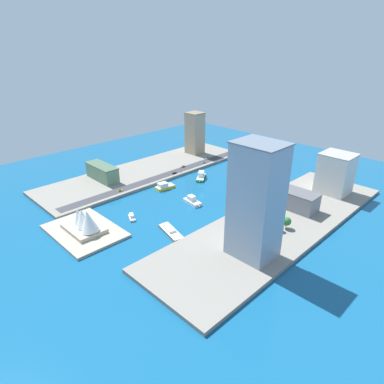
{
  "coord_description": "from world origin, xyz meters",
  "views": [
    {
      "loc": [
        -196.74,
        207.66,
        131.13
      ],
      "look_at": [
        6.97,
        6.2,
        1.66
      ],
      "focal_mm": 31.31,
      "sensor_mm": 36.0,
      "label": 1
    }
  ],
  "objects_px": {
    "opera_landmark": "(85,222)",
    "pickup_red": "(183,166)",
    "hotel_broad_white": "(335,173)",
    "sedan_silver": "(204,163)",
    "suv_black": "(174,173)",
    "water_taxi_orange": "(240,164)",
    "van_white": "(208,158)",
    "ferry_yellow_fast": "(165,186)",
    "taxi_yellow_cab": "(120,190)",
    "terminal_long_green": "(102,172)",
    "ferry_green_doubledeck": "(201,176)",
    "catamaran_blue": "(254,169)",
    "ferry_white_commuter": "(192,201)",
    "yacht_sleek_gray": "(132,217)",
    "traffic_light_waterfront": "(181,169)",
    "warehouse_low_gray": "(299,201)",
    "barge_flat_brown": "(171,231)",
    "tower_tall_glass": "(256,202)",
    "sailboat_small_white": "(255,181)"
  },
  "relations": [
    {
      "from": "opera_landmark",
      "to": "pickup_red",
      "type": "bearing_deg",
      "value": -71.61
    },
    {
      "from": "hotel_broad_white",
      "to": "sedan_silver",
      "type": "bearing_deg",
      "value": 11.22
    },
    {
      "from": "opera_landmark",
      "to": "suv_black",
      "type": "bearing_deg",
      "value": -72.12
    },
    {
      "from": "water_taxi_orange",
      "to": "van_white",
      "type": "xyz_separation_m",
      "value": [
        36.12,
        15.09,
        2.45
      ]
    },
    {
      "from": "ferry_yellow_fast",
      "to": "taxi_yellow_cab",
      "type": "bearing_deg",
      "value": 62.36
    },
    {
      "from": "terminal_long_green",
      "to": "taxi_yellow_cab",
      "type": "distance_m",
      "value": 38.95
    },
    {
      "from": "water_taxi_orange",
      "to": "ferry_green_doubledeck",
      "type": "height_order",
      "value": "ferry_green_doubledeck"
    },
    {
      "from": "catamaran_blue",
      "to": "ferry_white_commuter",
      "type": "xyz_separation_m",
      "value": [
        -10.32,
        106.78,
        0.92
      ]
    },
    {
      "from": "yacht_sleek_gray",
      "to": "hotel_broad_white",
      "type": "distance_m",
      "value": 186.78
    },
    {
      "from": "terminal_long_green",
      "to": "suv_black",
      "type": "xyz_separation_m",
      "value": [
        -39.9,
        -61.93,
        -6.68
      ]
    },
    {
      "from": "traffic_light_waterfront",
      "to": "ferry_yellow_fast",
      "type": "bearing_deg",
      "value": 112.65
    },
    {
      "from": "warehouse_low_gray",
      "to": "barge_flat_brown",
      "type": "bearing_deg",
      "value": 62.77
    },
    {
      "from": "ferry_green_doubledeck",
      "to": "opera_landmark",
      "type": "bearing_deg",
      "value": 96.2
    },
    {
      "from": "hotel_broad_white",
      "to": "terminal_long_green",
      "type": "bearing_deg",
      "value": 37.33
    },
    {
      "from": "yacht_sleek_gray",
      "to": "tower_tall_glass",
      "type": "height_order",
      "value": "tower_tall_glass"
    },
    {
      "from": "barge_flat_brown",
      "to": "suv_black",
      "type": "bearing_deg",
      "value": -43.42
    },
    {
      "from": "ferry_yellow_fast",
      "to": "yacht_sleek_gray",
      "type": "relative_size",
      "value": 1.68
    },
    {
      "from": "barge_flat_brown",
      "to": "ferry_yellow_fast",
      "type": "bearing_deg",
      "value": -37.3
    },
    {
      "from": "barge_flat_brown",
      "to": "ferry_green_doubledeck",
      "type": "bearing_deg",
      "value": -58.14
    },
    {
      "from": "hotel_broad_white",
      "to": "pickup_red",
      "type": "xyz_separation_m",
      "value": [
        146.23,
        53.16,
        -17.66
      ]
    },
    {
      "from": "barge_flat_brown",
      "to": "tower_tall_glass",
      "type": "relative_size",
      "value": 0.38
    },
    {
      "from": "sailboat_small_white",
      "to": "warehouse_low_gray",
      "type": "height_order",
      "value": "warehouse_low_gray"
    },
    {
      "from": "ferry_green_doubledeck",
      "to": "yacht_sleek_gray",
      "type": "bearing_deg",
      "value": 101.34
    },
    {
      "from": "sedan_silver",
      "to": "water_taxi_orange",
      "type": "bearing_deg",
      "value": -134.08
    },
    {
      "from": "catamaran_blue",
      "to": "pickup_red",
      "type": "height_order",
      "value": "pickup_red"
    },
    {
      "from": "ferry_yellow_fast",
      "to": "hotel_broad_white",
      "type": "distance_m",
      "value": 159.33
    },
    {
      "from": "warehouse_low_gray",
      "to": "pickup_red",
      "type": "bearing_deg",
      "value": -0.62
    },
    {
      "from": "taxi_yellow_cab",
      "to": "warehouse_low_gray",
      "type": "bearing_deg",
      "value": -147.59
    },
    {
      "from": "ferry_yellow_fast",
      "to": "pickup_red",
      "type": "height_order",
      "value": "ferry_yellow_fast"
    },
    {
      "from": "opera_landmark",
      "to": "van_white",
      "type": "bearing_deg",
      "value": -75.34
    },
    {
      "from": "water_taxi_orange",
      "to": "opera_landmark",
      "type": "distance_m",
      "value": 201.22
    },
    {
      "from": "warehouse_low_gray",
      "to": "hotel_broad_white",
      "type": "bearing_deg",
      "value": -94.71
    },
    {
      "from": "sailboat_small_white",
      "to": "sedan_silver",
      "type": "distance_m",
      "value": 70.54
    },
    {
      "from": "traffic_light_waterfront",
      "to": "terminal_long_green",
      "type": "bearing_deg",
      "value": 58.2
    },
    {
      "from": "ferry_white_commuter",
      "to": "tower_tall_glass",
      "type": "relative_size",
      "value": 0.27
    },
    {
      "from": "barge_flat_brown",
      "to": "traffic_light_waterfront",
      "type": "xyz_separation_m",
      "value": [
        80.35,
        -85.83,
        5.8
      ]
    },
    {
      "from": "van_white",
      "to": "catamaran_blue",
      "type": "bearing_deg",
      "value": -167.31
    },
    {
      "from": "sailboat_small_white",
      "to": "hotel_broad_white",
      "type": "distance_m",
      "value": 76.02
    },
    {
      "from": "suv_black",
      "to": "van_white",
      "type": "bearing_deg",
      "value": -82.24
    },
    {
      "from": "taxi_yellow_cab",
      "to": "tower_tall_glass",
      "type": "bearing_deg",
      "value": -177.85
    },
    {
      "from": "yacht_sleek_gray",
      "to": "terminal_long_green",
      "type": "height_order",
      "value": "terminal_long_green"
    },
    {
      "from": "ferry_green_doubledeck",
      "to": "suv_black",
      "type": "bearing_deg",
      "value": 30.48
    },
    {
      "from": "hotel_broad_white",
      "to": "van_white",
      "type": "xyz_separation_m",
      "value": [
        146.43,
        12.96,
        -17.53
      ]
    },
    {
      "from": "sedan_silver",
      "to": "suv_black",
      "type": "bearing_deg",
      "value": 91.19
    },
    {
      "from": "water_taxi_orange",
      "to": "hotel_broad_white",
      "type": "xyz_separation_m",
      "value": [
        -110.31,
        2.13,
        19.98
      ]
    },
    {
      "from": "tower_tall_glass",
      "to": "traffic_light_waterfront",
      "type": "distance_m",
      "value": 161.01
    },
    {
      "from": "tower_tall_glass",
      "to": "barge_flat_brown",
      "type": "bearing_deg",
      "value": 15.83
    },
    {
      "from": "catamaran_blue",
      "to": "yacht_sleek_gray",
      "type": "bearing_deg",
      "value": 88.51
    },
    {
      "from": "tower_tall_glass",
      "to": "taxi_yellow_cab",
      "type": "xyz_separation_m",
      "value": [
        146.57,
        5.5,
        -37.01
      ]
    },
    {
      "from": "yacht_sleek_gray",
      "to": "catamaran_blue",
      "type": "xyz_separation_m",
      "value": [
        -4.2,
        -161.1,
        0.03
      ]
    }
  ]
}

